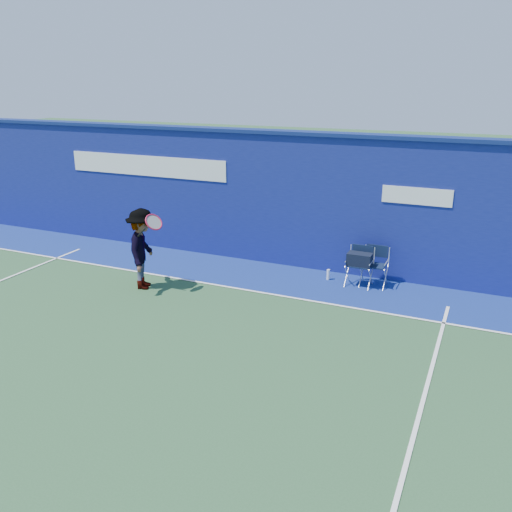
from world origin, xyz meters
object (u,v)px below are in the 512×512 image
at_px(directors_chair_right, 374,274).
at_px(water_bottle, 328,275).
at_px(tennis_player, 143,249).
at_px(directors_chair_left, 359,270).

xyz_separation_m(directors_chair_right, water_bottle, (-0.97, -0.06, -0.15)).
xyz_separation_m(water_bottle, tennis_player, (-3.39, -1.98, 0.73)).
height_order(water_bottle, tennis_player, tennis_player).
bearing_deg(water_bottle, directors_chair_right, 3.38).
relative_size(directors_chair_left, directors_chair_right, 1.00).
relative_size(directors_chair_left, tennis_player, 0.50).
xyz_separation_m(directors_chair_left, directors_chair_right, (0.29, 0.14, -0.09)).
distance_m(directors_chair_left, tennis_player, 4.53).
bearing_deg(directors_chair_left, tennis_player, -154.93).
xyz_separation_m(directors_chair_left, tennis_player, (-4.07, -1.91, 0.49)).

